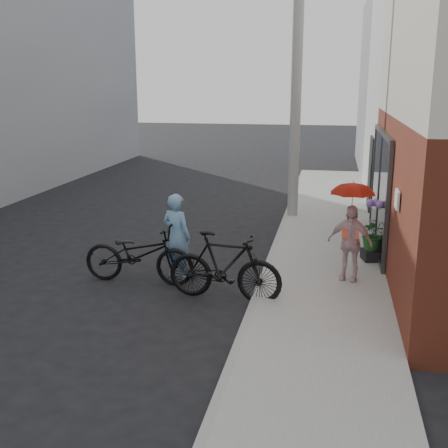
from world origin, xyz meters
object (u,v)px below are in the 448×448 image
(utility_pole, at_px, (296,87))
(bike_right, at_px, (225,267))
(officer, at_px, (177,237))
(bike_left, at_px, (139,254))
(planter, at_px, (372,255))
(kimono_woman, at_px, (350,243))

(utility_pole, relative_size, bike_right, 3.49)
(officer, relative_size, bike_left, 0.79)
(officer, height_order, planter, officer)
(kimono_woman, bearing_deg, bike_right, -135.46)
(bike_right, distance_m, kimono_woman, 2.39)
(bike_right, bearing_deg, kimono_woman, -55.30)
(planter, bearing_deg, kimono_woman, -111.91)
(officer, bearing_deg, bike_left, 48.59)
(utility_pole, xyz_separation_m, kimono_woman, (1.39, -4.96, -2.68))
(utility_pole, height_order, planter, utility_pole)
(officer, xyz_separation_m, planter, (3.69, 1.51, -0.60))
(officer, xyz_separation_m, bike_right, (1.09, -0.89, -0.22))
(bike_left, relative_size, bike_right, 1.05)
(bike_right, bearing_deg, planter, -41.06)
(planter, bearing_deg, utility_pole, 117.22)
(bike_left, height_order, planter, bike_left)
(utility_pole, xyz_separation_m, officer, (-1.79, -5.20, -2.67))
(bike_left, distance_m, kimono_woman, 3.87)
(planter, bearing_deg, officer, -157.79)
(utility_pole, relative_size, officer, 4.24)
(officer, xyz_separation_m, bike_left, (-0.63, -0.34, -0.27))
(planter, bearing_deg, bike_right, -137.38)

